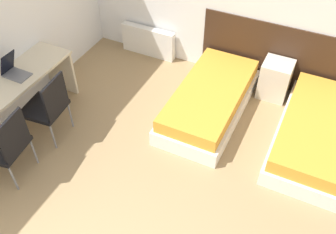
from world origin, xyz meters
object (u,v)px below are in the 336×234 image
object	(u,v)px
nightstand	(275,79)
chair_near_laptop	(48,105)
bed_near_door	(315,133)
bed_near_window	(210,100)
chair_near_notebook	(6,144)
laptop	(14,71)

from	to	relation	value
nightstand	chair_near_laptop	bearing A→B (deg)	-139.01
bed_near_door	bed_near_window	bearing A→B (deg)	180.00
chair_near_notebook	laptop	size ratio (longest dim) A/B	2.85
bed_near_door	chair_near_notebook	bearing A→B (deg)	-146.68
bed_near_door	chair_near_notebook	size ratio (longest dim) A/B	2.03
nightstand	laptop	distance (m)	3.49
chair_near_notebook	bed_near_window	bearing A→B (deg)	43.14
bed_near_window	chair_near_notebook	world-z (taller)	chair_near_notebook
bed_near_window	chair_near_laptop	size ratio (longest dim) A/B	2.03
nightstand	chair_near_laptop	xyz separation A→B (m)	(-2.34, -2.03, 0.23)
bed_near_window	bed_near_door	bearing A→B (deg)	0.00
bed_near_door	laptop	size ratio (longest dim) A/B	5.78
bed_near_window	nightstand	world-z (taller)	nightstand
chair_near_laptop	chair_near_notebook	world-z (taller)	same
bed_near_window	bed_near_door	size ratio (longest dim) A/B	1.00
bed_near_window	laptop	size ratio (longest dim) A/B	5.78
bed_near_window	nightstand	size ratio (longest dim) A/B	3.35
nightstand	laptop	bearing A→B (deg)	-145.76
bed_near_door	chair_near_laptop	bearing A→B (deg)	-156.94
nightstand	chair_near_laptop	world-z (taller)	chair_near_laptop
bed_near_door	chair_near_laptop	distance (m)	3.32
chair_near_notebook	bed_near_door	bearing A→B (deg)	25.81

